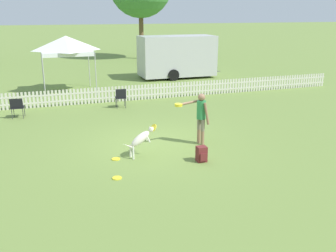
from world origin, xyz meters
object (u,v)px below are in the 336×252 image
backpack_on_grass (202,154)px  equipment_trailer (177,56)px  canopy_tent_main (66,45)px  folding_chair_blue_left (121,96)px  handler_person (200,113)px  frisbee_near_dog (117,178)px  folding_chair_center (17,106)px  frisbee_near_handler (116,159)px  leaping_dog (141,138)px

backpack_on_grass → equipment_trailer: size_ratio=0.08×
canopy_tent_main → folding_chair_blue_left: bearing=-66.6°
handler_person → frisbee_near_dog: handler_person is taller
backpack_on_grass → folding_chair_center: bearing=127.7°
folding_chair_blue_left → equipment_trailer: size_ratio=0.16×
frisbee_near_dog → canopy_tent_main: size_ratio=0.08×
handler_person → folding_chair_center: handler_person is taller
backpack_on_grass → folding_chair_blue_left: bearing=96.9°
frisbee_near_dog → folding_chair_center: 7.21m
folding_chair_blue_left → equipment_trailer: bearing=-122.5°
canopy_tent_main → backpack_on_grass: bearing=-76.5°
folding_chair_blue_left → canopy_tent_main: size_ratio=0.30×
handler_person → frisbee_near_handler: 2.95m
frisbee_near_handler → equipment_trailer: (6.42, 12.38, 1.35)m
leaping_dog → backpack_on_grass: leaping_dog is taller
frisbee_near_dog → folding_chair_center: folding_chair_center is taller
leaping_dog → folding_chair_center: bearing=-159.0°
backpack_on_grass → equipment_trailer: equipment_trailer is taller
folding_chair_blue_left → folding_chair_center: size_ratio=1.05×
canopy_tent_main → handler_person: bearing=-71.8°
handler_person → equipment_trailer: 12.51m
backpack_on_grass → leaping_dog: bearing=147.4°
folding_chair_blue_left → leaping_dog: bearing=88.3°
handler_person → folding_chair_center: 7.48m
leaping_dog → folding_chair_blue_left: size_ratio=1.25×
backpack_on_grass → folding_chair_blue_left: size_ratio=0.51×
folding_chair_blue_left → equipment_trailer: equipment_trailer is taller
frisbee_near_dog → equipment_trailer: size_ratio=0.04×
leaping_dog → frisbee_near_dog: (-0.98, -1.26, -0.53)m
backpack_on_grass → handler_person: bearing=68.9°
handler_person → leaping_dog: 2.08m
folding_chair_blue_left → folding_chair_center: (-4.15, -0.30, -0.03)m
frisbee_near_dog → folding_chair_blue_left: 7.24m
handler_person → frisbee_near_handler: (-2.74, -0.43, -1.00)m
equipment_trailer → backpack_on_grass: bearing=-106.7°
backpack_on_grass → folding_chair_center: (-4.96, 6.41, 0.27)m
canopy_tent_main → folding_chair_center: bearing=-117.7°
backpack_on_grass → frisbee_near_handler: bearing=157.3°
handler_person → backpack_on_grass: bearing=147.3°
frisbee_near_handler → folding_chair_blue_left: size_ratio=0.28×
handler_person → folding_chair_blue_left: size_ratio=1.89×
handler_person → equipment_trailer: (3.68, 11.95, 0.35)m
frisbee_near_handler → folding_chair_center: size_ratio=0.30×
handler_person → canopy_tent_main: (-3.14, 9.53, 1.37)m
frisbee_near_dog → backpack_on_grass: backpack_on_grass is taller
frisbee_near_handler → canopy_tent_main: size_ratio=0.08×
folding_chair_center → canopy_tent_main: size_ratio=0.28×
backpack_on_grass → canopy_tent_main: 11.40m
frisbee_near_handler → frisbee_near_dog: 1.28m
handler_person → backpack_on_grass: size_ratio=3.68×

